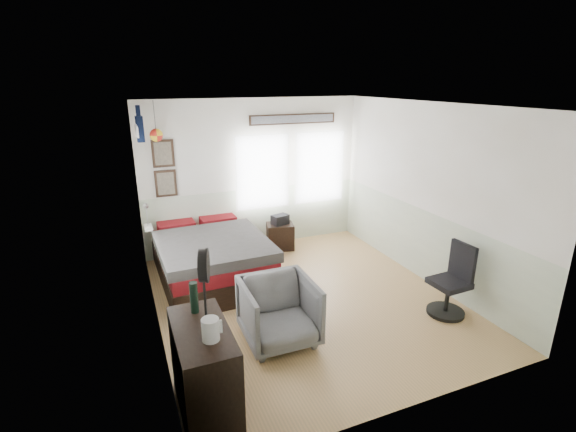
% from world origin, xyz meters
% --- Properties ---
extents(ground_plane, '(4.00, 4.50, 0.01)m').
position_xyz_m(ground_plane, '(0.00, 0.00, -0.01)').
color(ground_plane, '#AC8451').
extents(room_shell, '(4.02, 4.52, 2.71)m').
position_xyz_m(room_shell, '(-0.08, 0.19, 1.61)').
color(room_shell, beige).
rests_on(room_shell, ground_plane).
extents(wall_decor, '(3.55, 1.32, 1.44)m').
position_xyz_m(wall_decor, '(-1.10, 1.96, 2.10)').
color(wall_decor, '#301E13').
rests_on(wall_decor, room_shell).
extents(bed, '(1.64, 2.23, 0.70)m').
position_xyz_m(bed, '(-1.08, 1.20, 0.34)').
color(bed, black).
rests_on(bed, ground_plane).
extents(dresser, '(0.48, 1.00, 0.90)m').
position_xyz_m(dresser, '(-1.74, -1.56, 0.45)').
color(dresser, black).
rests_on(dresser, ground_plane).
extents(armchair, '(0.84, 0.87, 0.78)m').
position_xyz_m(armchair, '(-0.70, -0.76, 0.39)').
color(armchair, slate).
rests_on(armchair, ground_plane).
extents(nightstand, '(0.55, 0.48, 0.48)m').
position_xyz_m(nightstand, '(0.37, 1.90, 0.24)').
color(nightstand, black).
rests_on(nightstand, ground_plane).
extents(task_chair, '(0.49, 0.49, 0.98)m').
position_xyz_m(task_chair, '(1.64, -1.06, 0.40)').
color(task_chair, black).
rests_on(task_chair, ground_plane).
extents(kettle, '(0.18, 0.15, 0.20)m').
position_xyz_m(kettle, '(-1.69, -1.75, 1.00)').
color(kettle, silver).
rests_on(kettle, dresser).
extents(bottle, '(0.08, 0.08, 0.31)m').
position_xyz_m(bottle, '(-1.74, -1.25, 1.06)').
color(bottle, black).
rests_on(bottle, dresser).
extents(stand_fan, '(0.16, 0.30, 0.75)m').
position_xyz_m(stand_fan, '(-1.67, -1.52, 1.48)').
color(stand_fan, black).
rests_on(stand_fan, dresser).
extents(black_bag, '(0.34, 0.27, 0.17)m').
position_xyz_m(black_bag, '(0.37, 1.90, 0.56)').
color(black_bag, black).
rests_on(black_bag, nightstand).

